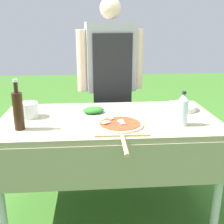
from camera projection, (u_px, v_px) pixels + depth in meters
ground_plane at (109, 209)px, 2.18m from camera, size 12.00×12.00×0.00m
prep_table at (109, 131)px, 1.98m from camera, size 1.51×0.79×0.75m
person_cook at (111, 75)px, 2.52m from camera, size 0.59×0.24×1.59m
pizza_on_peel at (120, 126)px, 1.75m from camera, size 0.32×0.58×0.05m
oil_bottle at (18, 110)px, 1.70m from camera, size 0.06×0.06×0.31m
water_bottle at (183, 109)px, 1.78m from camera, size 0.07×0.07×0.22m
herb_container at (93, 111)px, 2.03m from camera, size 0.22×0.19×0.05m
mixing_tub at (28, 110)px, 1.94m from camera, size 0.13×0.13×0.10m
plate_stack at (180, 107)px, 2.13m from camera, size 0.24×0.24×0.04m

